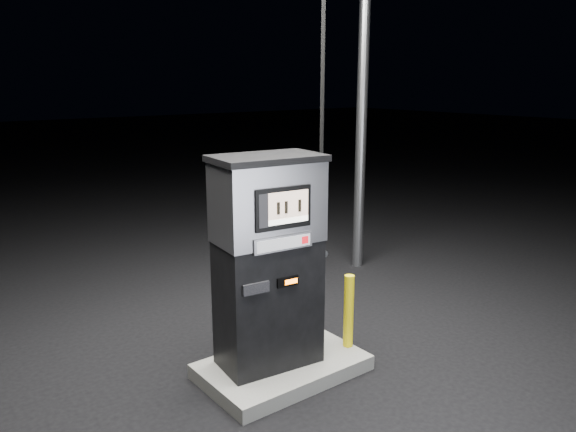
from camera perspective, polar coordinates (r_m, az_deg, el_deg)
ground at (r=5.88m, az=-0.57°, el=-15.72°), size 80.00×80.00×0.00m
pump_island at (r=5.85m, az=-0.58°, el=-15.08°), size 1.60×1.00×0.15m
fuel_dispenser at (r=5.38m, az=-2.00°, el=-4.49°), size 1.17×0.73×4.29m
bollard_left at (r=5.27m, az=-5.09°, el=-11.67°), size 0.16×0.16×0.97m
bollard_right at (r=5.96m, az=6.17°, el=-9.58°), size 0.12×0.12×0.78m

